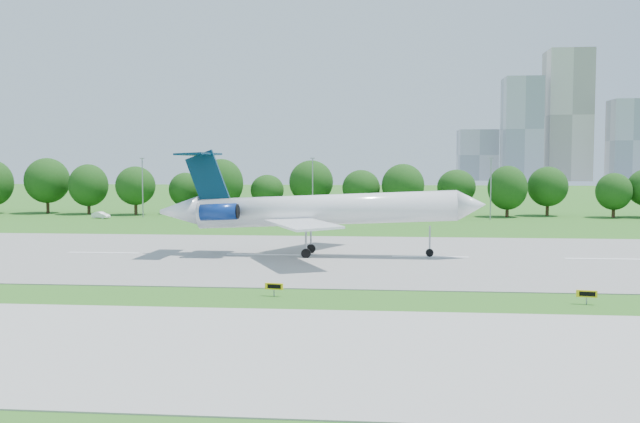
{
  "coord_description": "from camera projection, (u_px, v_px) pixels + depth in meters",
  "views": [
    {
      "loc": [
        -5.09,
        -59.49,
        11.19
      ],
      "look_at": [
        -12.44,
        18.0,
        5.86
      ],
      "focal_mm": 40.0,
      "sensor_mm": 36.0,
      "label": 1
    }
  ],
  "objects": [
    {
      "name": "taxiway",
      "position": [
        474.0,
        354.0,
        41.49
      ],
      "size": [
        400.0,
        23.0,
        0.08
      ],
      "primitive_type": "cube",
      "color": "#ADADA8",
      "rests_on": "ground"
    },
    {
      "name": "taxi_sign_left",
      "position": [
        274.0,
        287.0,
        59.74
      ],
      "size": [
        1.58,
        0.45,
        1.11
      ],
      "rotation": [
        0.0,
        0.0,
        -0.17
      ],
      "color": "gray",
      "rests_on": "ground"
    },
    {
      "name": "service_vehicle_b",
      "position": [
        351.0,
        217.0,
        139.89
      ],
      "size": [
        3.7,
        2.35,
        1.17
      ],
      "primitive_type": "imported",
      "rotation": [
        0.0,
        0.0,
        1.27
      ],
      "color": "silver",
      "rests_on": "ground"
    },
    {
      "name": "taxi_sign_centre",
      "position": [
        587.0,
        294.0,
        56.28
      ],
      "size": [
        1.6,
        0.48,
        1.12
      ],
      "rotation": [
        0.0,
        0.0,
        -0.19
      ],
      "color": "gray",
      "rests_on": "ground"
    },
    {
      "name": "skyline",
      "position": [
        560.0,
        131.0,
        435.81
      ],
      "size": [
        127.0,
        52.0,
        80.0
      ],
      "color": "#B2B2B7",
      "rests_on": "ground"
    },
    {
      "name": "service_vehicle_a",
      "position": [
        101.0,
        215.0,
        143.65
      ],
      "size": [
        4.21,
        2.81,
        1.31
      ],
      "primitive_type": "imported",
      "rotation": [
        0.0,
        0.0,
        1.18
      ],
      "color": "white",
      "rests_on": "ground"
    },
    {
      "name": "ground",
      "position": [
        448.0,
        297.0,
        59.37
      ],
      "size": [
        600.0,
        600.0,
        0.0
      ],
      "primitive_type": "plane",
      "color": "#2A6B1C",
      "rests_on": "ground"
    },
    {
      "name": "tree_line",
      "position": [
        412.0,
        186.0,
        150.33
      ],
      "size": [
        288.4,
        8.4,
        10.4
      ],
      "color": "#382314",
      "rests_on": "ground"
    },
    {
      "name": "airliner",
      "position": [
        309.0,
        209.0,
        85.21
      ],
      "size": [
        39.33,
        28.72,
        12.76
      ],
      "rotation": [
        0.0,
        -0.04,
        -0.02
      ],
      "color": "white",
      "rests_on": "ground"
    },
    {
      "name": "light_poles",
      "position": [
        401.0,
        187.0,
        140.62
      ],
      "size": [
        175.9,
        0.25,
        12.19
      ],
      "color": "gray",
      "rests_on": "ground"
    },
    {
      "name": "runway",
      "position": [
        430.0,
        257.0,
        84.2
      ],
      "size": [
        400.0,
        45.0,
        0.08
      ],
      "primitive_type": "cube",
      "color": "gray",
      "rests_on": "ground"
    }
  ]
}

